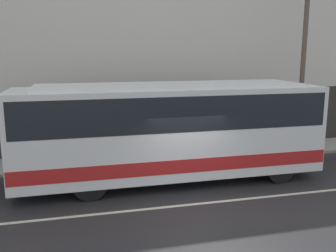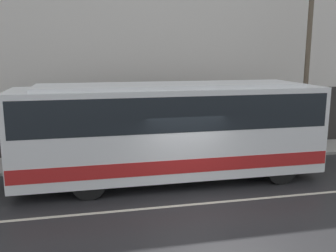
# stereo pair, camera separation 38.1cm
# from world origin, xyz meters

# --- Properties ---
(ground_plane) EXTENTS (60.00, 60.00, 0.00)m
(ground_plane) POSITION_xyz_m (0.00, 0.00, 0.00)
(ground_plane) COLOR #262628
(sidewalk) EXTENTS (60.00, 2.21, 0.13)m
(sidewalk) POSITION_xyz_m (0.00, 5.10, 0.06)
(sidewalk) COLOR #A09E99
(sidewalk) RESTS_ON ground_plane
(building_facade) EXTENTS (60.00, 0.35, 11.84)m
(building_facade) POSITION_xyz_m (0.00, 6.35, 5.72)
(building_facade) COLOR silver
(building_facade) RESTS_ON ground_plane
(lane_stripe) EXTENTS (54.00, 0.14, 0.01)m
(lane_stripe) POSITION_xyz_m (0.00, 0.00, 0.00)
(lane_stripe) COLOR beige
(lane_stripe) RESTS_ON ground_plane
(transit_bus) EXTENTS (10.51, 2.56, 3.44)m
(transit_bus) POSITION_xyz_m (-0.20, 2.22, 1.94)
(transit_bus) COLOR white
(transit_bus) RESTS_ON ground_plane
(utility_pole_near) EXTENTS (0.21, 0.21, 7.43)m
(utility_pole_near) POSITION_xyz_m (6.30, 4.45, 3.84)
(utility_pole_near) COLOR brown
(utility_pole_near) RESTS_ON sidewalk
(pedestrian_waiting) EXTENTS (0.36, 0.36, 1.78)m
(pedestrian_waiting) POSITION_xyz_m (-2.08, 4.52, 0.96)
(pedestrian_waiting) COLOR navy
(pedestrian_waiting) RESTS_ON sidewalk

